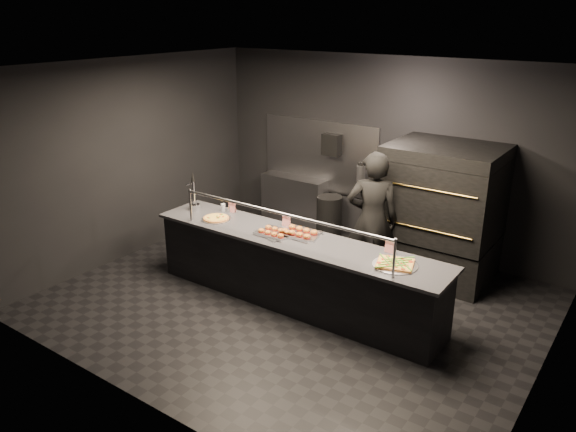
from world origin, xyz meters
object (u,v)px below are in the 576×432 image
Objects in this scene: service_counter at (294,270)px; pizza_oven at (441,211)px; fire_extinguisher at (361,179)px; trash_bin at (329,217)px; square_pizza at (395,264)px; slider_tray_b at (299,233)px; round_pizza at (216,218)px; worker at (372,220)px; towel_dispenser at (332,145)px; beer_tap at (194,199)px; prep_shelf at (294,201)px; slider_tray_a at (274,232)px.

pizza_oven is (1.20, 1.90, 0.50)m from service_counter.
fire_extinguisher reaches higher than trash_bin.
square_pizza reaches higher than trash_bin.
service_counter is at bearing -69.79° from trash_bin.
slider_tray_b reaches higher than square_pizza.
worker is at bearing 32.30° from round_pizza.
worker is (-0.84, 1.08, 0.01)m from square_pizza.
round_pizza is at bearing -110.00° from fire_extinguisher.
towel_dispenser is at bearing -178.96° from fire_extinguisher.
service_counter is at bearing -81.70° from fire_extinguisher.
square_pizza is at bearing -84.27° from pizza_oven.
fire_extinguisher is 0.87× the size of beer_tap.
fire_extinguisher is 2.75m from beer_tap.
prep_shelf is at bearing -174.29° from towel_dispenser.
worker is (1.80, 1.14, 0.02)m from round_pizza.
pizza_oven reaches higher than slider_tray_b.
pizza_oven reaches higher than beer_tap.
fire_extinguisher is (-0.35, 2.40, 0.60)m from service_counter.
square_pizza is at bearing -5.47° from slider_tray_b.
slider_tray_b is at bearing 2.55° from beer_tap.
pizza_oven reaches higher than round_pizza.
trash_bin is (-0.82, 2.10, -0.59)m from slider_tray_b.
towel_dispenser is 2.52m from slider_tray_b.
pizza_oven reaches higher than worker.
beer_tap is 1.13× the size of square_pizza.
fire_extinguisher is 2.64m from round_pizza.
trash_bin is at bearing -68.94° from worker.
slider_tray_a is 1.03× the size of square_pizza.
round_pizza is at bearing -176.62° from service_counter.
trash_bin is at bearing 170.98° from pizza_oven.
towel_dispenser reaches higher than round_pizza.
towel_dispenser is 2.56m from round_pizza.
fire_extinguisher is 1.24× the size of round_pizza.
worker is at bearing 53.77° from slider_tray_a.
towel_dispenser is 0.86× the size of round_pizza.
towel_dispenser is at bearing 166.86° from pizza_oven.
slider_tray_b is at bearing 8.71° from round_pizza.
pizza_oven reaches higher than slider_tray_a.
pizza_oven is 1.93m from square_pizza.
round_pizza is 0.71× the size of slider_tray_b.
pizza_oven is 2.13m from trash_bin.
worker is (0.55, 1.06, 0.49)m from service_counter.
worker is at bearing -56.12° from fire_extinguisher.
slider_tray_a is at bearing -76.47° from trash_bin.
square_pizza is at bearing 1.26° from round_pizza.
fire_extinguisher is 1.61m from worker.
round_pizza is at bearing -100.69° from trash_bin.
slider_tray_b is at bearing 32.48° from slider_tray_a.
worker reaches higher than fire_extinguisher.
beer_tap is at bearing -177.45° from slider_tray_b.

